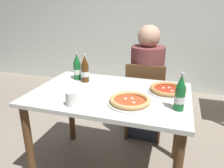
# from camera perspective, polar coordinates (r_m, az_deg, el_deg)

# --- Properties ---
(back_wall_tiled) EXTENTS (7.00, 0.10, 2.60)m
(back_wall_tiled) POSITION_cam_1_polar(r_m,az_deg,el_deg) (3.69, 10.57, 18.57)
(back_wall_tiled) COLOR silver
(back_wall_tiled) RESTS_ON ground_plane
(dining_table_main) EXTENTS (1.20, 0.80, 0.75)m
(dining_table_main) POSITION_cam_1_polar(r_m,az_deg,el_deg) (1.71, -0.50, -5.74)
(dining_table_main) COLOR silver
(dining_table_main) RESTS_ON ground_plane
(chair_behind_table) EXTENTS (0.41, 0.41, 0.85)m
(chair_behind_table) POSITION_cam_1_polar(r_m,az_deg,el_deg) (2.28, 8.78, -3.38)
(chair_behind_table) COLOR brown
(chair_behind_table) RESTS_ON ground_plane
(diner_seated) EXTENTS (0.34, 0.34, 1.21)m
(diner_seated) POSITION_cam_1_polar(r_m,az_deg,el_deg) (2.28, 9.05, -0.55)
(diner_seated) COLOR #2D3342
(diner_seated) RESTS_ON ground_plane
(pizza_margherita_near) EXTENTS (0.30, 0.30, 0.04)m
(pizza_margherita_near) POSITION_cam_1_polar(r_m,az_deg,el_deg) (1.46, 4.76, -4.53)
(pizza_margherita_near) COLOR white
(pizza_margherita_near) RESTS_ON dining_table_main
(pizza_marinara_far) EXTENTS (0.30, 0.30, 0.04)m
(pizza_marinara_far) POSITION_cam_1_polar(r_m,az_deg,el_deg) (1.71, 14.61, -1.49)
(pizza_marinara_far) COLOR white
(pizza_marinara_far) RESTS_ON dining_table_main
(beer_bottle_left) EXTENTS (0.07, 0.07, 0.25)m
(beer_bottle_left) POSITION_cam_1_polar(r_m,az_deg,el_deg) (1.41, 17.59, -2.71)
(beer_bottle_left) COLOR #196B2D
(beer_bottle_left) RESTS_ON dining_table_main
(beer_bottle_center) EXTENTS (0.07, 0.07, 0.25)m
(beer_bottle_center) POSITION_cam_1_polar(r_m,az_deg,el_deg) (1.87, -7.17, 3.66)
(beer_bottle_center) COLOR #512D0F
(beer_bottle_center) RESTS_ON dining_table_main
(beer_bottle_right) EXTENTS (0.07, 0.07, 0.25)m
(beer_bottle_right) POSITION_cam_1_polar(r_m,az_deg,el_deg) (1.94, -9.22, 4.15)
(beer_bottle_right) COLOR #196B2D
(beer_bottle_right) RESTS_ON dining_table_main
(napkin_with_cutlery) EXTENTS (0.21, 0.21, 0.01)m
(napkin_with_cutlery) POSITION_cam_1_polar(r_m,az_deg,el_deg) (1.87, -1.48, 0.55)
(napkin_with_cutlery) COLOR white
(napkin_with_cutlery) RESTS_ON dining_table_main
(paper_cup) EXTENTS (0.07, 0.07, 0.09)m
(paper_cup) POSITION_cam_1_polar(r_m,az_deg,el_deg) (1.45, -10.77, -3.88)
(paper_cup) COLOR white
(paper_cup) RESTS_ON dining_table_main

